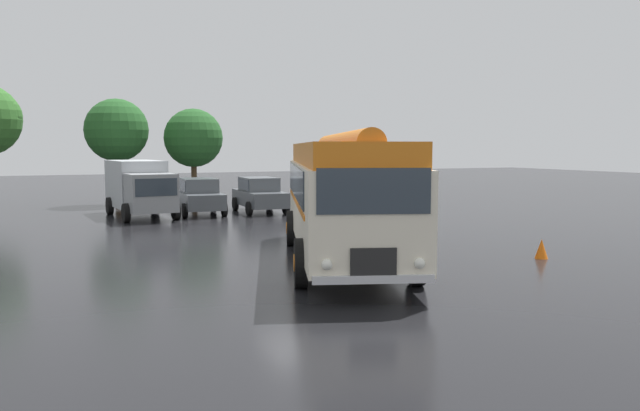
# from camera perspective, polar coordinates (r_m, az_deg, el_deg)

# --- Properties ---
(ground_plane) EXTENTS (120.00, 120.00, 0.00)m
(ground_plane) POSITION_cam_1_polar(r_m,az_deg,el_deg) (17.19, -1.05, -5.04)
(ground_plane) COLOR black
(vintage_bus) EXTENTS (5.72, 10.32, 3.49)m
(vintage_bus) POSITION_cam_1_polar(r_m,az_deg,el_deg) (16.84, 2.11, 1.24)
(vintage_bus) COLOR silver
(vintage_bus) RESTS_ON ground
(car_near_left) EXTENTS (2.18, 4.31, 1.66)m
(car_near_left) POSITION_cam_1_polar(r_m,az_deg,el_deg) (29.49, -10.96, 0.87)
(car_near_left) COLOR #4C5156
(car_near_left) RESTS_ON ground
(car_mid_left) EXTENTS (2.11, 4.28, 1.66)m
(car_mid_left) POSITION_cam_1_polar(r_m,az_deg,el_deg) (30.03, -5.56, 1.02)
(car_mid_left) COLOR #4C5156
(car_mid_left) RESTS_ON ground
(box_van) EXTENTS (2.66, 5.90, 2.50)m
(box_van) POSITION_cam_1_polar(r_m,az_deg,el_deg) (29.10, -16.21, 1.71)
(box_van) COLOR #B2B7BC
(box_van) RESTS_ON ground
(tree_centre) EXTENTS (3.34, 3.34, 5.68)m
(tree_centre) POSITION_cam_1_polar(r_m,az_deg,el_deg) (35.10, -18.11, 6.43)
(tree_centre) COLOR #4C3823
(tree_centre) RESTS_ON ground
(tree_right_of_centre) EXTENTS (3.30, 3.30, 5.28)m
(tree_right_of_centre) POSITION_cam_1_polar(r_m,az_deg,el_deg) (36.04, -11.62, 6.12)
(tree_right_of_centre) COLOR #4C3823
(tree_right_of_centre) RESTS_ON ground
(traffic_cone) EXTENTS (0.36, 0.36, 0.55)m
(traffic_cone) POSITION_cam_1_polar(r_m,az_deg,el_deg) (18.50, 19.59, -3.75)
(traffic_cone) COLOR orange
(traffic_cone) RESTS_ON ground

